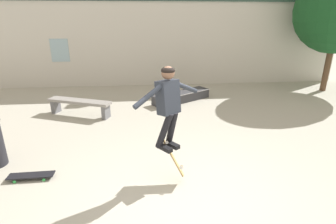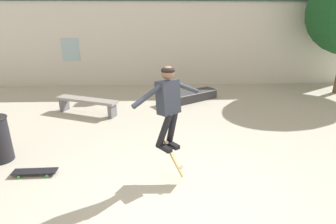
{
  "view_description": "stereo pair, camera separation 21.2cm",
  "coord_description": "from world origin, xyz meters",
  "px_view_note": "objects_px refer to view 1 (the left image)",
  "views": [
    {
      "loc": [
        -0.52,
        -3.38,
        2.75
      ],
      "look_at": [
        -0.14,
        0.6,
        1.3
      ],
      "focal_mm": 28.0,
      "sensor_mm": 36.0,
      "label": 1
    },
    {
      "loc": [
        -0.31,
        -3.4,
        2.75
      ],
      "look_at": [
        -0.14,
        0.6,
        1.3
      ],
      "focal_mm": 28.0,
      "sensor_mm": 36.0,
      "label": 2
    }
  ],
  "objects_px": {
    "skate_ledge": "(182,97)",
    "skateboard_flipping": "(172,156)",
    "park_bench": "(80,104)",
    "skater": "(168,101)",
    "skateboard_resting": "(31,175)"
  },
  "relations": [
    {
      "from": "skate_ledge",
      "to": "skateboard_resting",
      "type": "height_order",
      "value": "skate_ledge"
    },
    {
      "from": "skate_ledge",
      "to": "skater",
      "type": "height_order",
      "value": "skater"
    },
    {
      "from": "park_bench",
      "to": "skater",
      "type": "distance_m",
      "value": 4.36
    },
    {
      "from": "skater",
      "to": "skateboard_resting",
      "type": "xyz_separation_m",
      "value": [
        -2.45,
        0.27,
        -1.41
      ]
    },
    {
      "from": "skateboard_flipping",
      "to": "skateboard_resting",
      "type": "relative_size",
      "value": 0.87
    },
    {
      "from": "park_bench",
      "to": "skateboard_flipping",
      "type": "xyz_separation_m",
      "value": [
        2.36,
        -3.52,
        0.12
      ]
    },
    {
      "from": "skateboard_flipping",
      "to": "park_bench",
      "type": "bearing_deg",
      "value": 170.72
    },
    {
      "from": "skate_ledge",
      "to": "skater",
      "type": "relative_size",
      "value": 1.52
    },
    {
      "from": "skateboard_flipping",
      "to": "skater",
      "type": "bearing_deg",
      "value": -115.53
    },
    {
      "from": "skater",
      "to": "skateboard_resting",
      "type": "height_order",
      "value": "skater"
    },
    {
      "from": "skater",
      "to": "skateboard_flipping",
      "type": "distance_m",
      "value": 1.01
    },
    {
      "from": "skate_ledge",
      "to": "skateboard_flipping",
      "type": "distance_m",
      "value": 4.71
    },
    {
      "from": "skate_ledge",
      "to": "skateboard_flipping",
      "type": "bearing_deg",
      "value": -132.42
    },
    {
      "from": "park_bench",
      "to": "skateboard_resting",
      "type": "bearing_deg",
      "value": -70.71
    },
    {
      "from": "skate_ledge",
      "to": "skateboard_flipping",
      "type": "height_order",
      "value": "skateboard_flipping"
    }
  ]
}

